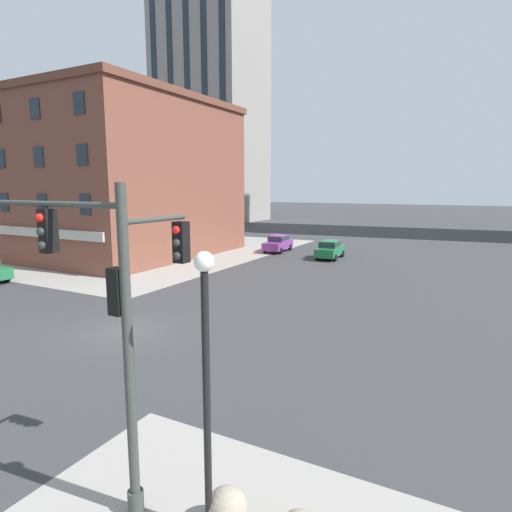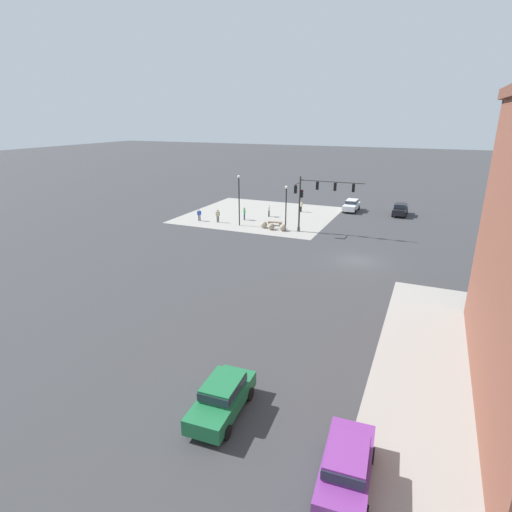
{
  "view_description": "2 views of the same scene",
  "coord_description": "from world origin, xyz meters",
  "px_view_note": "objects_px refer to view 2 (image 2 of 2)",
  "views": [
    {
      "loc": [
        14.19,
        -13.85,
        6.53
      ],
      "look_at": [
        4.99,
        3.48,
        3.38
      ],
      "focal_mm": 30.14,
      "sensor_mm": 36.0,
      "label": 1
    },
    {
      "loc": [
        -5.85,
        37.89,
        13.14
      ],
      "look_at": [
        5.59,
        11.42,
        3.32
      ],
      "focal_mm": 28.74,
      "sensor_mm": 36.0,
      "label": 2
    }
  ],
  "objects_px": {
    "car_main_northbound_near": "(400,209)",
    "car_main_southbound_far": "(346,465)",
    "traffic_signal_main": "(313,195)",
    "street_lamp_mid_sidewalk": "(239,195)",
    "car_main_southbound_near": "(352,205)",
    "car_cross_eastbound": "(222,396)",
    "street_lamp_corner_near": "(286,203)",
    "bollard_sphere_curb_c": "(264,225)",
    "bench_near_signal": "(275,223)",
    "bollard_sphere_curb_b": "(271,226)",
    "pedestrian_near_bench": "(301,206)",
    "bollard_sphere_curb_a": "(283,228)",
    "pedestrian_with_bag": "(218,215)",
    "pedestrian_at_curb": "(199,214)",
    "pedestrian_walking_east": "(244,213)",
    "pedestrian_by_lamp": "(269,210)"
  },
  "relations": [
    {
      "from": "traffic_signal_main",
      "to": "pedestrian_with_bag",
      "type": "bearing_deg",
      "value": -0.94
    },
    {
      "from": "pedestrian_near_bench",
      "to": "pedestrian_at_curb",
      "type": "height_order",
      "value": "pedestrian_near_bench"
    },
    {
      "from": "pedestrian_at_curb",
      "to": "car_cross_eastbound",
      "type": "distance_m",
      "value": 37.84
    },
    {
      "from": "bollard_sphere_curb_a",
      "to": "bollard_sphere_curb_b",
      "type": "relative_size",
      "value": 1.0
    },
    {
      "from": "pedestrian_at_curb",
      "to": "street_lamp_mid_sidewalk",
      "type": "distance_m",
      "value": 6.67
    },
    {
      "from": "pedestrian_at_curb",
      "to": "car_main_northbound_near",
      "type": "distance_m",
      "value": 27.92
    },
    {
      "from": "pedestrian_with_bag",
      "to": "pedestrian_by_lamp",
      "type": "height_order",
      "value": "pedestrian_with_bag"
    },
    {
      "from": "pedestrian_at_curb",
      "to": "car_cross_eastbound",
      "type": "xyz_separation_m",
      "value": [
        -20.32,
        31.93,
        0.04
      ]
    },
    {
      "from": "bollard_sphere_curb_c",
      "to": "bollard_sphere_curb_a",
      "type": "bearing_deg",
      "value": 172.03
    },
    {
      "from": "traffic_signal_main",
      "to": "pedestrian_walking_east",
      "type": "bearing_deg",
      "value": -15.54
    },
    {
      "from": "bollard_sphere_curb_a",
      "to": "pedestrian_with_bag",
      "type": "bearing_deg",
      "value": -3.61
    },
    {
      "from": "pedestrian_walking_east",
      "to": "street_lamp_mid_sidewalk",
      "type": "relative_size",
      "value": 0.27
    },
    {
      "from": "street_lamp_corner_near",
      "to": "street_lamp_mid_sidewalk",
      "type": "xyz_separation_m",
      "value": [
        6.22,
        0.01,
        0.49
      ]
    },
    {
      "from": "traffic_signal_main",
      "to": "bollard_sphere_curb_b",
      "type": "bearing_deg",
      "value": 5.09
    },
    {
      "from": "street_lamp_corner_near",
      "to": "bollard_sphere_curb_c",
      "type": "bearing_deg",
      "value": -1.78
    },
    {
      "from": "bench_near_signal",
      "to": "car_main_northbound_near",
      "type": "distance_m",
      "value": 18.68
    },
    {
      "from": "street_lamp_corner_near",
      "to": "car_main_southbound_near",
      "type": "bearing_deg",
      "value": -110.51
    },
    {
      "from": "bench_near_signal",
      "to": "street_lamp_corner_near",
      "type": "height_order",
      "value": "street_lamp_corner_near"
    },
    {
      "from": "car_main_northbound_near",
      "to": "pedestrian_with_bag",
      "type": "bearing_deg",
      "value": 32.43
    },
    {
      "from": "traffic_signal_main",
      "to": "pedestrian_near_bench",
      "type": "height_order",
      "value": "traffic_signal_main"
    },
    {
      "from": "bollard_sphere_curb_c",
      "to": "street_lamp_mid_sidewalk",
      "type": "distance_m",
      "value": 4.84
    },
    {
      "from": "street_lamp_mid_sidewalk",
      "to": "car_main_southbound_near",
      "type": "bearing_deg",
      "value": -129.19
    },
    {
      "from": "bollard_sphere_curb_c",
      "to": "pedestrian_near_bench",
      "type": "xyz_separation_m",
      "value": [
        -1.47,
        -10.56,
        0.52
      ]
    },
    {
      "from": "pedestrian_by_lamp",
      "to": "car_main_northbound_near",
      "type": "relative_size",
      "value": 0.37
    },
    {
      "from": "car_cross_eastbound",
      "to": "car_main_southbound_far",
      "type": "bearing_deg",
      "value": 164.6
    },
    {
      "from": "bollard_sphere_curb_a",
      "to": "pedestrian_walking_east",
      "type": "bearing_deg",
      "value": -25.72
    },
    {
      "from": "bollard_sphere_curb_a",
      "to": "pedestrian_at_curb",
      "type": "bearing_deg",
      "value": -1.67
    },
    {
      "from": "pedestrian_at_curb",
      "to": "street_lamp_mid_sidewalk",
      "type": "bearing_deg",
      "value": 179.25
    },
    {
      "from": "bollard_sphere_curb_b",
      "to": "car_main_northbound_near",
      "type": "relative_size",
      "value": 0.19
    },
    {
      "from": "pedestrian_with_bag",
      "to": "street_lamp_corner_near",
      "type": "distance_m",
      "value": 9.8
    },
    {
      "from": "car_main_southbound_near",
      "to": "pedestrian_near_bench",
      "type": "bearing_deg",
      "value": 27.21
    },
    {
      "from": "car_main_southbound_far",
      "to": "bollard_sphere_curb_c",
      "type": "bearing_deg",
      "value": -63.05
    },
    {
      "from": "pedestrian_by_lamp",
      "to": "street_lamp_mid_sidewalk",
      "type": "relative_size",
      "value": 0.26
    },
    {
      "from": "car_main_southbound_near",
      "to": "car_cross_eastbound",
      "type": "relative_size",
      "value": 0.99
    },
    {
      "from": "pedestrian_walking_east",
      "to": "pedestrian_by_lamp",
      "type": "distance_m",
      "value": 3.86
    },
    {
      "from": "car_main_northbound_near",
      "to": "car_main_southbound_far",
      "type": "xyz_separation_m",
      "value": [
        -2.18,
        47.52,
        0.0
      ]
    },
    {
      "from": "pedestrian_with_bag",
      "to": "bollard_sphere_curb_b",
      "type": "bearing_deg",
      "value": 175.18
    },
    {
      "from": "street_lamp_mid_sidewalk",
      "to": "car_main_northbound_near",
      "type": "relative_size",
      "value": 1.44
    },
    {
      "from": "bollard_sphere_curb_a",
      "to": "street_lamp_corner_near",
      "type": "distance_m",
      "value": 3.02
    },
    {
      "from": "bollard_sphere_curb_a",
      "to": "street_lamp_corner_near",
      "type": "xyz_separation_m",
      "value": [
        -0.23,
        -0.28,
        3.0
      ]
    },
    {
      "from": "street_lamp_mid_sidewalk",
      "to": "car_main_southbound_far",
      "type": "relative_size",
      "value": 1.41
    },
    {
      "from": "traffic_signal_main",
      "to": "car_cross_eastbound",
      "type": "xyz_separation_m",
      "value": [
        -4.86,
        31.96,
        -3.65
      ]
    },
    {
      "from": "pedestrian_near_bench",
      "to": "street_lamp_mid_sidewalk",
      "type": "relative_size",
      "value": 0.26
    },
    {
      "from": "traffic_signal_main",
      "to": "street_lamp_mid_sidewalk",
      "type": "relative_size",
      "value": 1.19
    },
    {
      "from": "bench_near_signal",
      "to": "car_main_southbound_near",
      "type": "height_order",
      "value": "car_main_southbound_near"
    },
    {
      "from": "traffic_signal_main",
      "to": "street_lamp_mid_sidewalk",
      "type": "xyz_separation_m",
      "value": [
        9.51,
        0.11,
        -0.67
      ]
    },
    {
      "from": "street_lamp_mid_sidewalk",
      "to": "car_main_southbound_near",
      "type": "relative_size",
      "value": 1.43
    },
    {
      "from": "bollard_sphere_curb_b",
      "to": "car_cross_eastbound",
      "type": "xyz_separation_m",
      "value": [
        -9.87,
        31.51,
        0.51
      ]
    },
    {
      "from": "bollard_sphere_curb_c",
      "to": "pedestrian_near_bench",
      "type": "relative_size",
      "value": 0.5
    },
    {
      "from": "bench_near_signal",
      "to": "car_cross_eastbound",
      "type": "distance_m",
      "value": 35.08
    }
  ]
}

